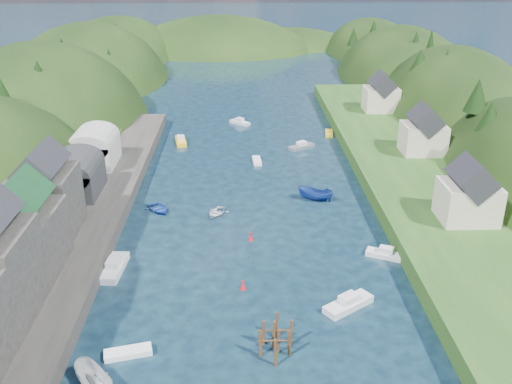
{
  "coord_description": "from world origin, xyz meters",
  "views": [
    {
      "loc": [
        -2.04,
        -43.63,
        35.13
      ],
      "look_at": [
        0.0,
        28.0,
        4.0
      ],
      "focal_mm": 40.0,
      "sensor_mm": 36.0,
      "label": 1
    }
  ],
  "objects_px": {
    "piling_cluster_near": "(275,346)",
    "channel_buoy_far": "(251,237)",
    "piling_cluster_far": "(277,335)",
    "channel_buoy_near": "(243,285)"
  },
  "relations": [
    {
      "from": "channel_buoy_near",
      "to": "channel_buoy_far",
      "type": "xyz_separation_m",
      "value": [
        1.11,
        11.39,
        0.0
      ]
    },
    {
      "from": "channel_buoy_near",
      "to": "channel_buoy_far",
      "type": "bearing_deg",
      "value": 84.41
    },
    {
      "from": "piling_cluster_near",
      "to": "channel_buoy_far",
      "type": "xyz_separation_m",
      "value": [
        -1.75,
        22.69,
        -0.66
      ]
    },
    {
      "from": "piling_cluster_near",
      "to": "piling_cluster_far",
      "type": "bearing_deg",
      "value": 78.38
    },
    {
      "from": "piling_cluster_near",
      "to": "channel_buoy_far",
      "type": "bearing_deg",
      "value": 94.4
    },
    {
      "from": "piling_cluster_near",
      "to": "piling_cluster_far",
      "type": "relative_size",
      "value": 1.03
    },
    {
      "from": "channel_buoy_far",
      "to": "piling_cluster_far",
      "type": "bearing_deg",
      "value": -84.38
    },
    {
      "from": "piling_cluster_far",
      "to": "channel_buoy_far",
      "type": "bearing_deg",
      "value": 95.62
    },
    {
      "from": "piling_cluster_near",
      "to": "piling_cluster_far",
      "type": "height_order",
      "value": "piling_cluster_near"
    },
    {
      "from": "piling_cluster_far",
      "to": "channel_buoy_far",
      "type": "distance_m",
      "value": 21.2
    }
  ]
}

